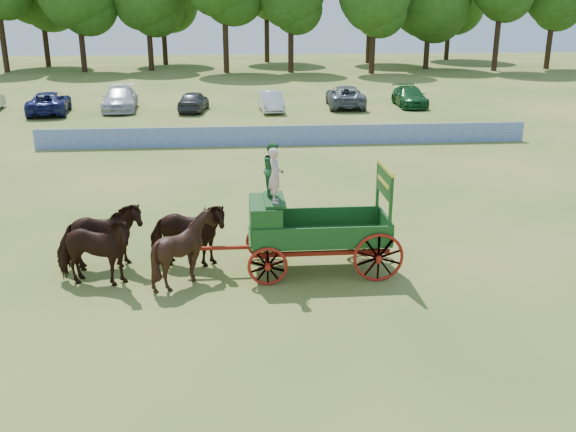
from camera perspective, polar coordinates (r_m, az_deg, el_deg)
The scene contains 8 objects.
ground at distance 17.44m, azimuth 8.03°, elevation -6.28°, with size 160.00×160.00×0.00m, color #9A9245.
horse_lead_left at distance 17.77m, azimuth -16.90°, elevation -3.05°, with size 1.05×2.30×1.95m, color black.
horse_lead_right at distance 18.78m, azimuth -16.26°, elevation -1.82°, with size 1.05×2.30×1.95m, color black.
horse_wheel_left at distance 17.42m, azimuth -9.16°, elevation -2.89°, with size 1.57×1.77×1.95m, color black.
horse_wheel_right at distance 18.45m, azimuth -8.93°, elevation -1.65°, with size 1.05×2.30×1.95m, color black.
farm_dray at distance 17.76m, azimuth 0.47°, elevation -0.10°, with size 6.00×2.00×3.63m.
sponsor_banner at distance 34.19m, azimuth -0.18°, elevation 7.16°, with size 26.00×0.08×1.05m, color #1B3897.
parked_cars at distance 46.29m, azimuth -10.33°, elevation 10.14°, with size 37.09×6.80×1.60m.
Camera 1 is at (-3.75, -15.41, 7.27)m, focal length 40.00 mm.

